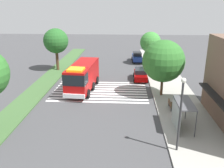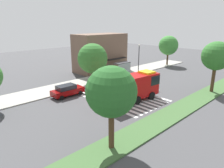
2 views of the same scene
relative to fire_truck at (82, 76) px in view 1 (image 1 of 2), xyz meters
name	(u,v)px [view 1 (image 1 of 2)]	position (x,y,z in m)	size (l,w,h in m)	color
ground_plane	(99,94)	(0.91, 2.27, -2.04)	(120.00, 120.00, 0.00)	#424244
sidewalk	(174,95)	(0.91, 11.57, -1.97)	(60.00, 5.19, 0.14)	#9E9B93
median_strip	(36,92)	(0.91, -5.94, -1.97)	(60.00, 3.00, 0.14)	#3D6033
crosswalk	(100,91)	(0.01, 2.27, -2.03)	(7.65, 12.08, 0.01)	silver
fire_truck	(82,76)	(0.00, 0.00, 0.00)	(8.75, 3.40, 3.73)	#A50C0C
parked_car_west	(137,57)	(-17.21, 7.78, -1.13)	(4.48, 2.11, 1.79)	navy
parked_car_mid	(140,74)	(-5.28, 7.78, -1.18)	(4.66, 2.14, 1.65)	#720505
bus_stop_shelter	(180,109)	(9.29, 10.47, -0.15)	(3.50, 1.40, 2.46)	#4C4C51
bench_near_shelter	(171,105)	(5.29, 10.46, -1.45)	(1.60, 0.50, 0.90)	#4C3823
street_lamp	(181,109)	(12.96, 9.58, 1.56)	(0.36, 0.36, 5.83)	#2D2D30
sidewalk_tree_far_west	(150,42)	(-14.65, 9.98, 2.10)	(3.77, 3.77, 5.90)	#513823
sidewalk_tree_west	(163,61)	(1.24, 9.98, 2.36)	(5.01, 5.01, 6.77)	#47301E
median_tree_far_west	(56,41)	(-9.65, -5.94, 2.95)	(4.05, 4.05, 6.91)	#47301E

